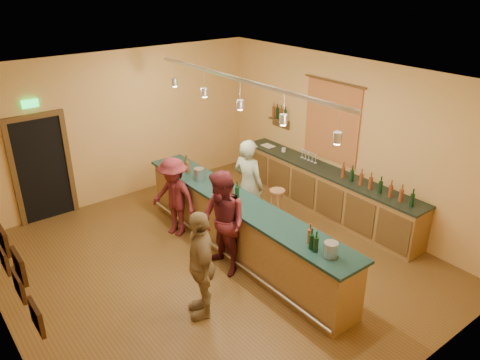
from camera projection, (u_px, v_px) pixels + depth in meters
floor at (214, 264)px, 8.14m from camera, size 7.00×7.00×0.00m
ceiling at (209, 81)px, 6.82m from camera, size 6.50×7.00×0.02m
wall_back at (119, 127)px, 9.99m from camera, size 6.50×0.02×3.20m
wall_front at (400, 288)px, 4.96m from camera, size 6.50×0.02×3.20m
wall_right at (347, 139)px, 9.29m from camera, size 0.02×7.00×3.20m
doorway at (42, 167)px, 9.22m from camera, size 1.15×0.09×2.48m
tapestry at (332, 122)px, 9.47m from camera, size 0.03×1.40×1.60m
bottle_shelf at (279, 115)px, 10.59m from camera, size 0.17×0.55×0.54m
picture_grid at (5, 249)px, 5.00m from camera, size 0.06×2.20×0.70m
back_counter at (326, 190)px, 9.72m from camera, size 0.60×4.55×1.27m
tasting_bar at (240, 224)px, 8.20m from camera, size 0.73×5.10×1.38m
pendant_track at (240, 90)px, 7.22m from camera, size 0.11×4.60×0.50m
bartender at (248, 185)px, 8.91m from camera, size 0.58×0.75×1.84m
customer_a at (223, 224)px, 7.60m from camera, size 0.68×0.88×1.80m
customer_b at (201, 264)px, 6.66m from camera, size 0.79×1.07×1.69m
customer_c at (174, 197)px, 8.77m from camera, size 0.87×1.14×1.56m
bar_stool at (277, 196)px, 9.43m from camera, size 0.31×0.31×0.64m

